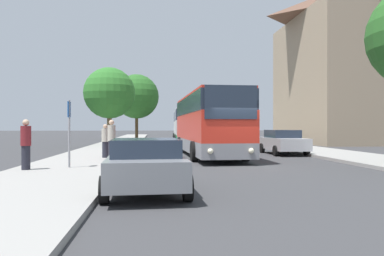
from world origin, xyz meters
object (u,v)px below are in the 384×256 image
object	(u,v)px
pedestrian_waiting_near	(26,144)
pedestrian_walking_back	(112,140)
bus_front	(208,124)
tree_left_near	(137,97)
parked_car_left_curb	(145,164)
pedestrian_waiting_far	(105,141)
bus_stop_sign	(69,126)
parked_car_right_near	(283,142)
tree_left_far	(109,93)
bus_middle	(188,126)

from	to	relation	value
pedestrian_waiting_near	pedestrian_walking_back	distance (m)	4.40
bus_front	tree_left_near	xyz separation A→B (m)	(-5.32, 28.05, 3.78)
parked_car_left_curb	pedestrian_waiting_far	distance (m)	9.69
bus_stop_sign	tree_left_near	world-z (taller)	tree_left_near
parked_car_left_curb	parked_car_right_near	world-z (taller)	parked_car_right_near
parked_car_left_curb	tree_left_far	bearing A→B (deg)	96.36
pedestrian_waiting_near	pedestrian_waiting_far	size ratio (longest dim) A/B	1.08
parked_car_left_curb	pedestrian_waiting_far	size ratio (longest dim) A/B	2.39
bus_front	tree_left_far	distance (m)	13.36
bus_front	bus_middle	size ratio (longest dim) A/B	0.97
bus_front	bus_stop_sign	world-z (taller)	bus_front
parked_car_left_curb	bus_stop_sign	distance (m)	5.91
bus_front	parked_car_right_near	size ratio (longest dim) A/B	2.58
bus_front	pedestrian_waiting_near	xyz separation A→B (m)	(-7.68, -7.40, -0.79)
pedestrian_walking_back	bus_front	bearing A→B (deg)	-148.44
parked_car_right_near	bus_stop_sign	bearing A→B (deg)	35.15
bus_stop_sign	pedestrian_walking_back	size ratio (longest dim) A/B	1.37
pedestrian_waiting_near	tree_left_near	world-z (taller)	tree_left_near
parked_car_right_near	pedestrian_waiting_near	xyz separation A→B (m)	(-12.46, -8.30, 0.28)
bus_stop_sign	pedestrian_walking_back	distance (m)	3.23
parked_car_right_near	bus_stop_sign	xyz separation A→B (m)	(-11.09, -7.68, 0.95)
pedestrian_waiting_near	tree_left_far	bearing A→B (deg)	-83.10
bus_front	bus_stop_sign	size ratio (longest dim) A/B	4.53
pedestrian_walking_back	parked_car_left_curb	bearing A→B (deg)	96.27
tree_left_far	pedestrian_waiting_far	bearing A→B (deg)	-84.28
bus_front	pedestrian_waiting_near	world-z (taller)	bus_front
bus_stop_sign	pedestrian_walking_back	world-z (taller)	bus_stop_sign
tree_left_far	pedestrian_walking_back	bearing A→B (deg)	-83.07
bus_middle	tree_left_far	world-z (taller)	tree_left_far
pedestrian_waiting_near	pedestrian_walking_back	size ratio (longest dim) A/B	0.97
parked_car_left_curb	pedestrian_waiting_far	bearing A→B (deg)	100.66
parked_car_right_near	tree_left_near	xyz separation A→B (m)	(-10.10, 27.15, 4.86)
bus_front	bus_middle	bearing A→B (deg)	87.59
bus_middle	pedestrian_walking_back	distance (m)	19.80
bus_front	tree_left_far	world-z (taller)	tree_left_far
parked_car_right_near	tree_left_far	xyz separation A→B (m)	(-11.65, 10.24, 3.78)
bus_front	parked_car_left_curb	world-z (taller)	bus_front
pedestrian_waiting_near	tree_left_near	distance (m)	35.82
bus_middle	pedestrian_waiting_far	distance (m)	18.48
bus_middle	parked_car_right_near	bearing A→B (deg)	-70.19
parked_car_right_near	pedestrian_walking_back	size ratio (longest dim) A/B	2.40
pedestrian_waiting_far	pedestrian_walking_back	xyz separation A→B (m)	(0.48, -1.53, 0.11)
bus_middle	parked_car_left_curb	world-z (taller)	bus_middle
parked_car_left_curb	pedestrian_walking_back	world-z (taller)	pedestrian_walking_back
bus_stop_sign	tree_left_far	bearing A→B (deg)	91.81
bus_middle	parked_car_right_near	distance (m)	15.04
bus_stop_sign	pedestrian_waiting_far	world-z (taller)	bus_stop_sign
pedestrian_walking_back	tree_left_far	distance (m)	15.52
bus_middle	tree_left_near	size ratio (longest dim) A/B	1.42
parked_car_left_curb	parked_car_right_near	distance (m)	15.06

